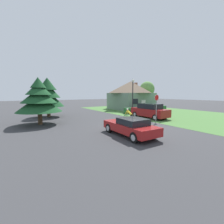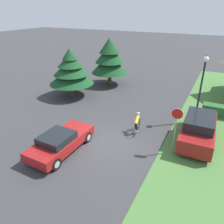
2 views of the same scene
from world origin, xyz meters
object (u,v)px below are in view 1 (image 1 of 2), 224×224
at_px(cottage_house, 130,95).
at_px(sedan_left_lane, 130,127).
at_px(conifer_tall_far, 48,94).
at_px(stop_sign, 157,103).
at_px(street_lamp, 133,90).
at_px(deciduous_tree_right, 147,89).
at_px(cyclist, 129,116).
at_px(parked_suv_right, 150,111).
at_px(conifer_tall_near, 39,99).

height_order(cottage_house, sedan_left_lane, cottage_house).
bearing_deg(conifer_tall_far, stop_sign, -46.42).
bearing_deg(cottage_house, street_lamp, -125.50).
xyz_separation_m(cottage_house, street_lamp, (-5.61, -7.24, 0.70)).
bearing_deg(conifer_tall_far, deciduous_tree_right, 9.27).
height_order(cyclist, conifer_tall_far, conifer_tall_far).
distance_m(cyclist, street_lamp, 5.71).
distance_m(parked_suv_right, conifer_tall_far, 13.47).
height_order(parked_suv_right, deciduous_tree_right, deciduous_tree_right).
bearing_deg(conifer_tall_far, conifer_tall_near, -108.84).
relative_size(sedan_left_lane, parked_suv_right, 0.93).
bearing_deg(parked_suv_right, cottage_house, -28.71).
xyz_separation_m(stop_sign, street_lamp, (0.65, 4.80, 1.49)).
height_order(parked_suv_right, conifer_tall_far, conifer_tall_far).
bearing_deg(deciduous_tree_right, sedan_left_lane, -138.47).
bearing_deg(street_lamp, conifer_tall_near, 178.48).
relative_size(conifer_tall_near, deciduous_tree_right, 0.79).
relative_size(cottage_house, conifer_tall_far, 1.65).
xyz_separation_m(parked_suv_right, stop_sign, (-1.16, -2.07, 1.17)).
relative_size(stop_sign, street_lamp, 0.58).
bearing_deg(stop_sign, cyclist, -26.59).
xyz_separation_m(stop_sign, conifer_tall_near, (-11.18, 5.12, 0.52)).
distance_m(sedan_left_lane, conifer_tall_near, 9.67).
bearing_deg(conifer_tall_near, stop_sign, -24.61).
distance_m(conifer_tall_near, deciduous_tree_right, 25.16).
height_order(parked_suv_right, conifer_tall_near, conifer_tall_near).
distance_m(cyclist, stop_sign, 3.39).
relative_size(cottage_house, street_lamp, 1.66).
xyz_separation_m(conifer_tall_near, conifer_tall_far, (1.66, 4.88, 0.42)).
height_order(cyclist, stop_sign, stop_sign).
distance_m(street_lamp, deciduous_tree_right, 14.73).
bearing_deg(sedan_left_lane, conifer_tall_far, 15.56).
bearing_deg(stop_sign, conifer_tall_near, -26.72).
relative_size(cottage_house, parked_suv_right, 1.72).
bearing_deg(parked_suv_right, deciduous_tree_right, -46.12).
xyz_separation_m(cyclist, deciduous_tree_right, (15.29, 12.30, 3.42)).
relative_size(cyclist, conifer_tall_near, 0.38).
relative_size(cyclist, street_lamp, 0.35).
xyz_separation_m(sedan_left_lane, conifer_tall_far, (-3.34, 12.92, 2.35)).
distance_m(sedan_left_lane, conifer_tall_far, 13.55).
relative_size(parked_suv_right, stop_sign, 1.67).
height_order(cyclist, conifer_tall_near, conifer_tall_near).
bearing_deg(stop_sign, sedan_left_lane, 23.24).
height_order(cottage_house, stop_sign, cottage_house).
bearing_deg(sedan_left_lane, street_lamp, -40.39).
bearing_deg(parked_suv_right, street_lamp, 8.89).
bearing_deg(cottage_house, deciduous_tree_right, 16.14).
bearing_deg(stop_sign, deciduous_tree_right, -134.66).
relative_size(sedan_left_lane, cyclist, 2.58).
bearing_deg(street_lamp, parked_suv_right, -79.46).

